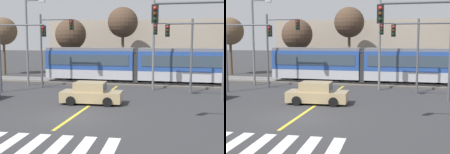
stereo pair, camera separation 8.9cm
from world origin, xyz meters
The scene contains 23 objects.
ground_plane centered at (0.00, 0.00, 0.00)m, with size 200.00×200.00×0.00m, color #333335.
track_bed centered at (0.00, 14.10, 0.09)m, with size 120.00×4.00×0.18m, color #56514C.
rail_near centered at (0.00, 13.38, 0.23)m, with size 120.00×0.08×0.10m, color #939399.
rail_far centered at (0.00, 14.82, 0.23)m, with size 120.00×0.08×0.10m, color #939399.
light_rail_tram centered at (1.62, 14.09, 2.05)m, with size 18.50×2.64×3.43m.
crosswalk_stripe_2 centered at (-1.10, -4.87, 0.00)m, with size 0.56×2.80×0.01m, color silver.
crosswalk_stripe_3 centered at (0.00, -4.81, 0.00)m, with size 0.56×2.80×0.01m, color silver.
crosswalk_stripe_4 centered at (1.10, -4.75, 0.00)m, with size 0.56×2.80×0.01m, color silver.
crosswalk_stripe_5 centered at (2.20, -4.68, 0.00)m, with size 0.56×2.80×0.01m, color silver.
crosswalk_stripe_6 centered at (3.29, -4.62, 0.00)m, with size 0.56×2.80×0.01m, color silver.
lane_centre_line centered at (0.00, 4.64, 0.00)m, with size 0.20×14.91×0.01m, color gold.
sedan_crossing centered at (-0.04, 3.86, 0.70)m, with size 4.30×2.12×1.52m.
traffic_light_far_left centered at (-5.77, 10.15, 4.36)m, with size 3.25×0.38×6.74m.
traffic_light_near_right centered at (7.04, -1.15, 4.33)m, with size 3.75×0.38×6.53m.
traffic_light_far_right centered at (5.70, 10.05, 4.05)m, with size 3.25×0.38×6.13m.
traffic_light_mid_left centered at (-7.40, 6.65, 4.03)m, with size 4.25×0.38×6.04m.
traffic_light_mid_right centered at (7.49, 6.74, 4.02)m, with size 4.25×0.38×6.05m.
street_lamp_west centered at (-8.37, 10.82, 4.70)m, with size 2.04×0.28×8.30m.
street_lamp_centre centered at (3.74, 10.75, 5.22)m, with size 2.30×0.28×9.23m.
bare_tree_far_west centered at (-16.00, 18.69, 5.44)m, with size 3.41×3.41×7.18m.
bare_tree_west centered at (-6.82, 18.04, 5.00)m, with size 3.62×3.62×6.84m.
bare_tree_east centered at (-0.86, 19.25, 6.37)m, with size 3.51×3.51×8.17m.
building_backdrop_far centered at (1.54, 25.60, 3.46)m, with size 26.18×6.00×6.91m, color tan.
Camera 2 is at (6.26, -16.57, 4.45)m, focal length 50.00 mm.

